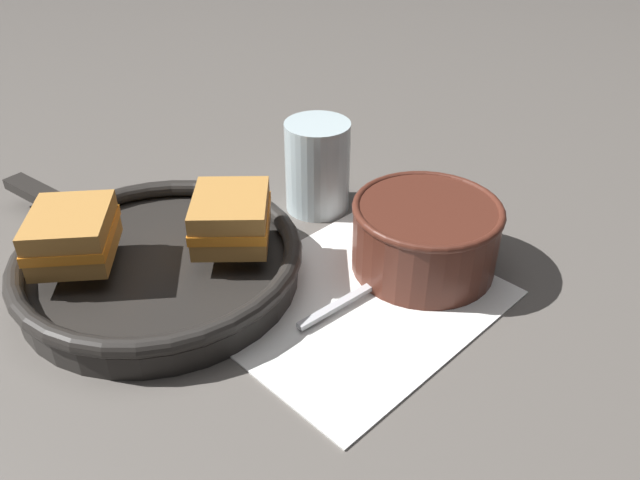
# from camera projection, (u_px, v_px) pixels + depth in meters

# --- Properties ---
(ground_plane) EXTENTS (4.00, 4.00, 0.00)m
(ground_plane) POSITION_uv_depth(u_px,v_px,m) (313.00, 296.00, 0.60)
(ground_plane) COLOR #56514C
(napkin) EXTENTS (0.28, 0.25, 0.00)m
(napkin) POSITION_uv_depth(u_px,v_px,m) (354.00, 300.00, 0.59)
(napkin) COLOR white
(napkin) RESTS_ON ground_plane
(soup_bowl) EXTENTS (0.15, 0.15, 0.07)m
(soup_bowl) POSITION_uv_depth(u_px,v_px,m) (425.00, 233.00, 0.62)
(soup_bowl) COLOR #4C2319
(soup_bowl) RESTS_ON ground_plane
(spoon) EXTENTS (0.15, 0.04, 0.01)m
(spoon) POSITION_uv_depth(u_px,v_px,m) (382.00, 279.00, 0.61)
(spoon) COLOR #B7B7BC
(spoon) RESTS_ON napkin
(skillet) EXTENTS (0.28, 0.40, 0.04)m
(skillet) POSITION_uv_depth(u_px,v_px,m) (159.00, 262.00, 0.61)
(skillet) COLOR black
(skillet) RESTS_ON ground_plane
(sandwich_near_left) EXTENTS (0.11, 0.11, 0.05)m
(sandwich_near_left) POSITION_uv_depth(u_px,v_px,m) (72.00, 235.00, 0.58)
(sandwich_near_left) COLOR #B27A38
(sandwich_near_left) RESTS_ON skillet
(sandwich_near_right) EXTENTS (0.11, 0.11, 0.05)m
(sandwich_near_right) POSITION_uv_depth(u_px,v_px,m) (231.00, 218.00, 0.60)
(sandwich_near_right) COLOR #B27A38
(sandwich_near_right) RESTS_ON skillet
(drinking_glass) EXTENTS (0.07, 0.07, 0.11)m
(drinking_glass) POSITION_uv_depth(u_px,v_px,m) (317.00, 167.00, 0.71)
(drinking_glass) COLOR silver
(drinking_glass) RESTS_ON ground_plane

